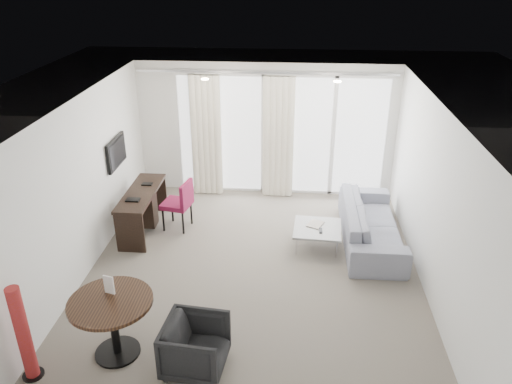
# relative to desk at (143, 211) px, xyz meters

# --- Properties ---
(floor) EXTENTS (5.00, 6.00, 0.00)m
(floor) POSITION_rel_desk_xyz_m (2.02, -1.21, -0.37)
(floor) COLOR #675F55
(floor) RESTS_ON ground
(ceiling) EXTENTS (5.00, 6.00, 0.00)m
(ceiling) POSITION_rel_desk_xyz_m (2.02, -1.21, 2.23)
(ceiling) COLOR white
(ceiling) RESTS_ON ground
(wall_left) EXTENTS (0.00, 6.00, 2.60)m
(wall_left) POSITION_rel_desk_xyz_m (-0.48, -1.21, 0.93)
(wall_left) COLOR silver
(wall_left) RESTS_ON ground
(wall_right) EXTENTS (0.00, 6.00, 2.60)m
(wall_right) POSITION_rel_desk_xyz_m (4.52, -1.21, 0.93)
(wall_right) COLOR silver
(wall_right) RESTS_ON ground
(wall_front) EXTENTS (5.00, 0.00, 2.60)m
(wall_front) POSITION_rel_desk_xyz_m (2.02, -4.21, 0.93)
(wall_front) COLOR silver
(wall_front) RESTS_ON ground
(window_panel) EXTENTS (4.00, 0.02, 2.38)m
(window_panel) POSITION_rel_desk_xyz_m (2.32, 1.77, 0.83)
(window_panel) COLOR white
(window_panel) RESTS_ON ground
(window_frame) EXTENTS (4.10, 0.06, 2.44)m
(window_frame) POSITION_rel_desk_xyz_m (2.32, 1.76, 0.83)
(window_frame) COLOR white
(window_frame) RESTS_ON ground
(curtain_left) EXTENTS (0.60, 0.20, 2.38)m
(curtain_left) POSITION_rel_desk_xyz_m (0.87, 1.61, 0.83)
(curtain_left) COLOR silver
(curtain_left) RESTS_ON ground
(curtain_right) EXTENTS (0.60, 0.20, 2.38)m
(curtain_right) POSITION_rel_desk_xyz_m (2.27, 1.61, 0.83)
(curtain_right) COLOR silver
(curtain_right) RESTS_ON ground
(curtain_track) EXTENTS (4.80, 0.04, 0.04)m
(curtain_track) POSITION_rel_desk_xyz_m (2.02, 1.61, 2.08)
(curtain_track) COLOR #B2B2B7
(curtain_track) RESTS_ON ceiling
(downlight_a) EXTENTS (0.12, 0.12, 0.02)m
(downlight_a) POSITION_rel_desk_xyz_m (1.12, 0.39, 2.22)
(downlight_a) COLOR #FFE0B2
(downlight_a) RESTS_ON ceiling
(downlight_b) EXTENTS (0.12, 0.12, 0.02)m
(downlight_b) POSITION_rel_desk_xyz_m (3.22, 0.39, 2.22)
(downlight_b) COLOR #FFE0B2
(downlight_b) RESTS_ON ceiling
(desk) EXTENTS (0.49, 1.57, 0.74)m
(desk) POSITION_rel_desk_xyz_m (0.00, 0.00, 0.00)
(desk) COLOR black
(desk) RESTS_ON floor
(tv) EXTENTS (0.05, 0.80, 0.50)m
(tv) POSITION_rel_desk_xyz_m (-0.43, 0.24, 0.98)
(tv) COLOR black
(tv) RESTS_ON wall_left
(desk_chair) EXTENTS (0.57, 0.55, 0.90)m
(desk_chair) POSITION_rel_desk_xyz_m (0.57, 0.13, 0.08)
(desk_chair) COLOR maroon
(desk_chair) RESTS_ON floor
(round_table) EXTENTS (1.15, 1.15, 0.79)m
(round_table) POSITION_rel_desk_xyz_m (0.53, -2.99, 0.03)
(round_table) COLOR black
(round_table) RESTS_ON floor
(menu_card) EXTENTS (0.13, 0.05, 0.24)m
(menu_card) POSITION_rel_desk_xyz_m (0.48, -2.85, 0.35)
(menu_card) COLOR white
(menu_card) RESTS_ON round_table
(red_lamp) EXTENTS (0.27, 0.27, 1.22)m
(red_lamp) POSITION_rel_desk_xyz_m (-0.33, -3.42, 0.24)
(red_lamp) COLOR maroon
(red_lamp) RESTS_ON floor
(tub_armchair) EXTENTS (0.78, 0.76, 0.65)m
(tub_armchair) POSITION_rel_desk_xyz_m (1.53, -3.15, -0.04)
(tub_armchair) COLOR black
(tub_armchair) RESTS_ON floor
(coffee_table) EXTENTS (0.81, 0.81, 0.35)m
(coffee_table) POSITION_rel_desk_xyz_m (3.01, -0.30, -0.19)
(coffee_table) COLOR gray
(coffee_table) RESTS_ON floor
(remote) EXTENTS (0.06, 0.17, 0.02)m
(remote) POSITION_rel_desk_xyz_m (3.06, -0.42, -0.01)
(remote) COLOR black
(remote) RESTS_ON coffee_table
(magazine) EXTENTS (0.35, 0.38, 0.02)m
(magazine) POSITION_rel_desk_xyz_m (2.97, -0.20, -0.01)
(magazine) COLOR gray
(magazine) RESTS_ON coffee_table
(sofa) EXTENTS (0.90, 2.31, 0.67)m
(sofa) POSITION_rel_desk_xyz_m (3.91, -0.07, -0.03)
(sofa) COLOR slate
(sofa) RESTS_ON floor
(terrace_slab) EXTENTS (5.60, 3.00, 0.12)m
(terrace_slab) POSITION_rel_desk_xyz_m (2.32, 3.29, -0.43)
(terrace_slab) COLOR #4D4D50
(terrace_slab) RESTS_ON ground
(rattan_chair_a) EXTENTS (0.62, 0.62, 0.81)m
(rattan_chair_a) POSITION_rel_desk_xyz_m (2.64, 2.59, 0.04)
(rattan_chair_a) COLOR #473221
(rattan_chair_a) RESTS_ON terrace_slab
(rattan_chair_b) EXTENTS (0.67, 0.67, 0.86)m
(rattan_chair_b) POSITION_rel_desk_xyz_m (3.57, 3.50, 0.06)
(rattan_chair_b) COLOR #473221
(rattan_chair_b) RESTS_ON terrace_slab
(rattan_table) EXTENTS (0.56, 0.56, 0.51)m
(rattan_table) POSITION_rel_desk_xyz_m (3.48, 3.15, -0.11)
(rattan_table) COLOR #473221
(rattan_table) RESTS_ON terrace_slab
(balustrade) EXTENTS (5.50, 0.06, 1.05)m
(balustrade) POSITION_rel_desk_xyz_m (2.32, 4.74, 0.13)
(balustrade) COLOR #B2B2B7
(balustrade) RESTS_ON terrace_slab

